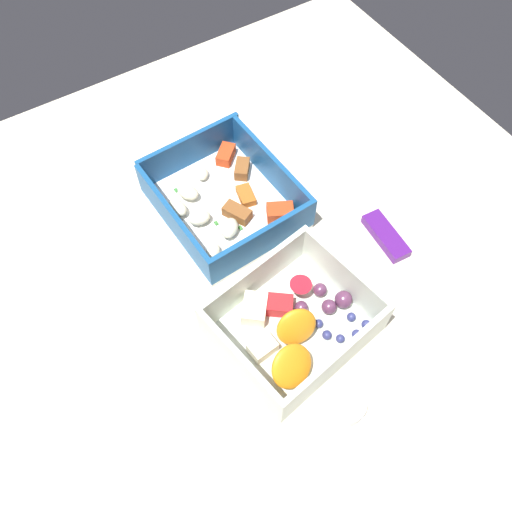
{
  "coord_description": "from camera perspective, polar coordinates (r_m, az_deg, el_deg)",
  "views": [
    {
      "loc": [
        25.29,
        -17.34,
        55.25
      ],
      "look_at": [
        -1.05,
        -0.92,
        4.0
      ],
      "focal_mm": 36.75,
      "sensor_mm": 36.0,
      "label": 1
    }
  ],
  "objects": [
    {
      "name": "paper_cup_liner",
      "position": [
        0.55,
        9.84,
        -15.72
      ],
      "size": [
        3.8,
        3.8,
        1.84
      ],
      "primitive_type": "cylinder",
      "color": "white",
      "rests_on": "table_surface"
    },
    {
      "name": "candy_bar",
      "position": [
        0.65,
        13.94,
        2.14
      ],
      "size": [
        7.17,
        2.94,
        1.2
      ],
      "primitive_type": "cube",
      "rotation": [
        0.0,
        0.0,
        -0.08
      ],
      "color": "#51197A",
      "rests_on": "table_surface"
    },
    {
      "name": "pasta_container",
      "position": [
        0.65,
        -3.46,
        6.11
      ],
      "size": [
        18.09,
        15.63,
        5.29
      ],
      "rotation": [
        0.0,
        0.0,
        0.05
      ],
      "color": "white",
      "rests_on": "table_surface"
    },
    {
      "name": "fruit_bowl",
      "position": [
        0.56,
        4.08,
        -7.33
      ],
      "size": [
        15.5,
        17.45,
        5.73
      ],
      "rotation": [
        0.0,
        0.0,
        0.16
      ],
      "color": "silver",
      "rests_on": "table_surface"
    },
    {
      "name": "table_surface",
      "position": [
        0.62,
        1.23,
        -1.75
      ],
      "size": [
        80.0,
        80.0,
        2.0
      ],
      "primitive_type": "cube",
      "color": "beige",
      "rests_on": "ground"
    }
  ]
}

